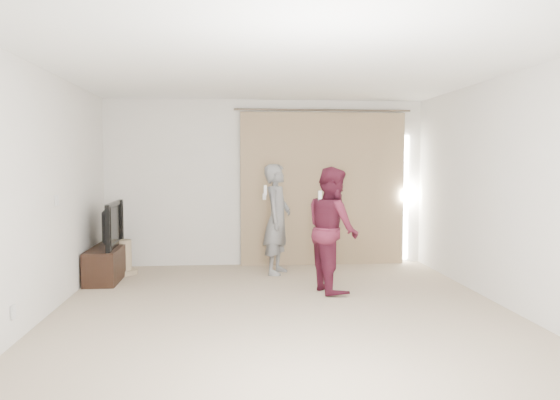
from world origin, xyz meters
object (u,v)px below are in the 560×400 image
(person_man, at_px, (277,219))
(person_woman, at_px, (333,229))
(tv_console, at_px, (107,263))
(tv, at_px, (107,225))

(person_man, xyz_separation_m, person_woman, (0.60, -1.14, -0.01))
(tv_console, relative_size, tv, 1.09)
(person_man, height_order, person_woman, person_man)
(tv_console, height_order, tv, tv)
(tv, height_order, person_woman, person_woman)
(tv_console, height_order, person_woman, person_woman)
(tv_console, bearing_deg, person_man, 4.36)
(person_woman, bearing_deg, tv, 162.20)
(tv_console, bearing_deg, tv, 0.00)
(tv, bearing_deg, tv_console, -0.00)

